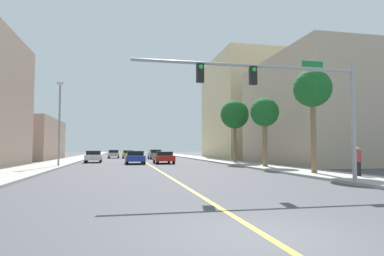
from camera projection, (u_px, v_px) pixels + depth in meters
ground at (142, 160)px, 47.42m from camera, size 192.00×192.00×0.00m
sidewalk_left at (71, 160)px, 45.43m from camera, size 3.73×168.00×0.15m
sidewalk_right at (207, 159)px, 49.42m from camera, size 3.73×168.00×0.15m
lane_marking_center at (142, 160)px, 47.42m from camera, size 0.16×144.00×0.01m
building_right_near at (335, 112)px, 36.81m from camera, size 15.33×16.91×11.45m
building_right_far at (252, 109)px, 58.49m from camera, size 14.05×18.04×17.23m
traffic_signal_mast at (287, 90)px, 15.52m from camera, size 10.79×0.36×5.80m
street_lamp at (59, 119)px, 29.71m from camera, size 0.56×0.28×7.50m
palm_near at (312, 90)px, 21.47m from camera, size 2.43×2.43×6.67m
palm_mid at (265, 114)px, 29.06m from camera, size 2.49×2.49×5.96m
palm_far at (235, 115)px, 36.69m from camera, size 3.14×3.14×6.85m
car_yellow at (128, 154)px, 56.49m from camera, size 1.94×4.47×1.31m
car_gray at (155, 154)px, 51.71m from camera, size 1.94×4.45×1.46m
car_silver at (114, 154)px, 56.67m from camera, size 1.83×4.02×1.38m
car_white at (94, 156)px, 39.57m from camera, size 1.97×3.97×1.40m
car_red at (164, 157)px, 37.07m from camera, size 2.01×4.50×1.32m
car_blue at (135, 157)px, 36.11m from camera, size 2.03×4.52×1.40m
pedestrian at (358, 161)px, 18.96m from camera, size 0.38×0.38×1.64m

